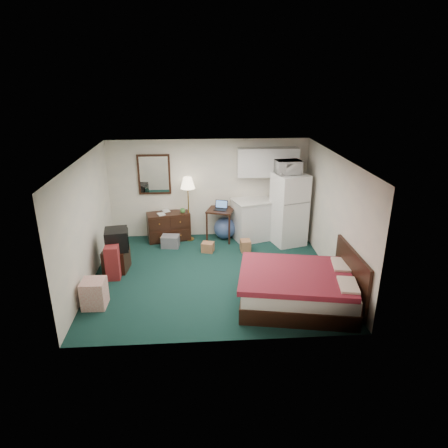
{
  "coord_description": "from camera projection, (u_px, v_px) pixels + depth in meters",
  "views": [
    {
      "loc": [
        -0.3,
        -7.53,
        4.03
      ],
      "look_at": [
        0.26,
        0.45,
        0.97
      ],
      "focal_mm": 32.0,
      "sensor_mm": 36.0,
      "label": 1
    }
  ],
  "objects": [
    {
      "name": "mug",
      "position": [
        183.0,
        210.0,
        9.99
      ],
      "size": [
        0.15,
        0.14,
        0.13
      ],
      "primitive_type": "imported",
      "rotation": [
        0.0,
        0.0,
        0.29
      ],
      "color": "#4C9142",
      "rests_on": "dresser"
    },
    {
      "name": "headboard",
      "position": [
        351.0,
        276.0,
        7.26
      ],
      "size": [
        0.06,
        1.56,
        1.0
      ],
      "primitive_type": null,
      "color": "black",
      "rests_on": "walls"
    },
    {
      "name": "exercise_ball",
      "position": [
        225.0,
        228.0,
        10.22
      ],
      "size": [
        0.68,
        0.68,
        0.55
      ],
      "primitive_type": "sphere",
      "rotation": [
        0.0,
        0.0,
        0.27
      ],
      "color": "#395085",
      "rests_on": "floor"
    },
    {
      "name": "dresser",
      "position": [
        169.0,
        226.0,
        10.12
      ],
      "size": [
        1.13,
        0.69,
        0.72
      ],
      "primitive_type": null,
      "rotation": [
        0.0,
        0.0,
        0.22
      ],
      "color": "black",
      "rests_on": "floor"
    },
    {
      "name": "upper_cabinets",
      "position": [
        268.0,
        162.0,
        9.8
      ],
      "size": [
        1.5,
        0.35,
        0.7
      ],
      "primitive_type": null,
      "color": "silver",
      "rests_on": "walls"
    },
    {
      "name": "floor_lamp",
      "position": [
        189.0,
        209.0,
        9.95
      ],
      "size": [
        0.38,
        0.38,
        1.64
      ],
      "primitive_type": null,
      "rotation": [
        0.0,
        0.0,
        -0.06
      ],
      "color": "#BE8133",
      "rests_on": "floor"
    },
    {
      "name": "laptop",
      "position": [
        220.0,
        206.0,
        9.9
      ],
      "size": [
        0.38,
        0.34,
        0.22
      ],
      "primitive_type": null,
      "rotation": [
        0.0,
        0.0,
        -0.33
      ],
      "color": "black",
      "rests_on": "desk"
    },
    {
      "name": "file_bin",
      "position": [
        170.0,
        241.0,
        9.76
      ],
      "size": [
        0.46,
        0.37,
        0.29
      ],
      "primitive_type": null,
      "rotation": [
        0.0,
        0.0,
        -0.14
      ],
      "color": "slate",
      "rests_on": "floor"
    },
    {
      "name": "bed",
      "position": [
        297.0,
        289.0,
        7.28
      ],
      "size": [
        2.26,
        1.91,
        0.64
      ],
      "primitive_type": null,
      "rotation": [
        0.0,
        0.0,
        -0.18
      ],
      "color": "maroon",
      "rests_on": "floor"
    },
    {
      "name": "microwave",
      "position": [
        288.0,
        166.0,
        9.37
      ],
      "size": [
        0.63,
        0.4,
        0.4
      ],
      "primitive_type": "imported",
      "rotation": [
        0.0,
        0.0,
        0.13
      ],
      "color": "white",
      "rests_on": "fridge"
    },
    {
      "name": "tv_stand",
      "position": [
        116.0,
        259.0,
        8.59
      ],
      "size": [
        0.54,
        0.58,
        0.49
      ],
      "primitive_type": null,
      "rotation": [
        0.0,
        0.0,
        -0.1
      ],
      "color": "black",
      "rests_on": "floor"
    },
    {
      "name": "crt_tv",
      "position": [
        117.0,
        239.0,
        8.43
      ],
      "size": [
        0.55,
        0.58,
        0.44
      ],
      "primitive_type": null,
      "rotation": [
        0.0,
        0.0,
        0.15
      ],
      "color": "black",
      "rests_on": "tv_stand"
    },
    {
      "name": "mirror",
      "position": [
        154.0,
        174.0,
        9.86
      ],
      "size": [
        0.8,
        0.06,
        1.0
      ],
      "primitive_type": null,
      "color": "white",
      "rests_on": "walls"
    },
    {
      "name": "retail_box",
      "position": [
        94.0,
        293.0,
        7.24
      ],
      "size": [
        0.43,
        0.43,
        0.52
      ],
      "primitive_type": null,
      "rotation": [
        0.0,
        0.0,
        -0.03
      ],
      "color": "silver",
      "rests_on": "floor"
    },
    {
      "name": "desk",
      "position": [
        221.0,
        224.0,
        10.15
      ],
      "size": [
        0.8,
        0.8,
        0.8
      ],
      "primitive_type": null,
      "rotation": [
        0.0,
        0.0,
        -0.32
      ],
      "color": "black",
      "rests_on": "floor"
    },
    {
      "name": "floor",
      "position": [
        213.0,
        274.0,
        8.47
      ],
      "size": [
        5.0,
        4.5,
        0.01
      ],
      "primitive_type": "cube",
      "color": "black",
      "rests_on": "ground"
    },
    {
      "name": "fridge",
      "position": [
        289.0,
        209.0,
        9.75
      ],
      "size": [
        0.9,
        0.9,
        1.76
      ],
      "primitive_type": null,
      "rotation": [
        0.0,
        0.0,
        0.29
      ],
      "color": "white",
      "rests_on": "floor"
    },
    {
      "name": "book_b",
      "position": [
        163.0,
        208.0,
        10.04
      ],
      "size": [
        0.17,
        0.08,
        0.23
      ],
      "primitive_type": "imported",
      "rotation": [
        0.0,
        0.0,
        0.38
      ],
      "color": "brown",
      "rests_on": "dresser"
    },
    {
      "name": "cardboard_box_b",
      "position": [
        245.0,
        246.0,
        9.54
      ],
      "size": [
        0.25,
        0.29,
        0.28
      ],
      "primitive_type": null,
      "rotation": [
        0.0,
        0.0,
        0.05
      ],
      "color": "brown",
      "rests_on": "floor"
    },
    {
      "name": "walls",
      "position": [
        213.0,
        219.0,
        8.03
      ],
      "size": [
        5.01,
        4.51,
        2.5
      ],
      "color": "beige",
      "rests_on": "floor"
    },
    {
      "name": "suitcase",
      "position": [
        113.0,
        261.0,
        8.27
      ],
      "size": [
        0.29,
        0.45,
        0.72
      ],
      "primitive_type": null,
      "rotation": [
        0.0,
        0.0,
        0.04
      ],
      "color": "#62180E",
      "rests_on": "floor"
    },
    {
      "name": "book_a",
      "position": [
        158.0,
        211.0,
        9.8
      ],
      "size": [
        0.17,
        0.08,
        0.24
      ],
      "primitive_type": "imported",
      "rotation": [
        0.0,
        0.0,
        0.38
      ],
      "color": "brown",
      "rests_on": "dresser"
    },
    {
      "name": "kitchen_counter",
      "position": [
        252.0,
        220.0,
        10.14
      ],
      "size": [
        1.08,
        0.94,
        1.0
      ],
      "primitive_type": null,
      "rotation": [
        0.0,
        0.0,
        0.31
      ],
      "color": "silver",
      "rests_on": "floor"
    },
    {
      "name": "cardboard_box_a",
      "position": [
        208.0,
        247.0,
        9.51
      ],
      "size": [
        0.33,
        0.3,
        0.23
      ],
      "primitive_type": null,
      "rotation": [
        0.0,
        0.0,
        -0.3
      ],
      "color": "brown",
      "rests_on": "floor"
    },
    {
      "name": "ceiling",
      "position": [
        212.0,
        158.0,
        7.58
      ],
      "size": [
        5.0,
        4.5,
        0.01
      ],
      "primitive_type": "cube",
      "color": "beige",
      "rests_on": "walls"
    }
  ]
}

